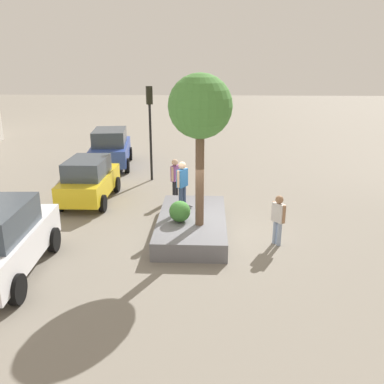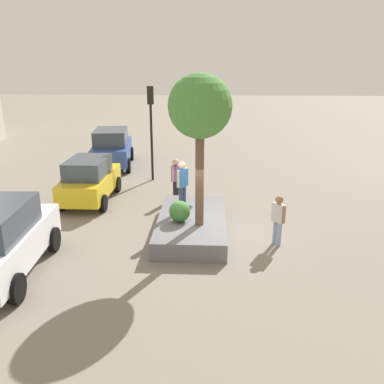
{
  "view_description": "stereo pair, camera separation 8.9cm",
  "coord_description": "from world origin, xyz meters",
  "px_view_note": "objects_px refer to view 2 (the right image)",
  "views": [
    {
      "loc": [
        -12.96,
        -0.28,
        5.78
      ],
      "look_at": [
        0.27,
        0.29,
        1.5
      ],
      "focal_mm": 38.04,
      "sensor_mm": 36.0,
      "label": 1
    },
    {
      "loc": [
        -12.95,
        -0.37,
        5.78
      ],
      "look_at": [
        0.27,
        0.29,
        1.5
      ],
      "focal_mm": 38.04,
      "sensor_mm": 36.0,
      "label": 2
    }
  ],
  "objects_px": {
    "skateboard": "(183,209)",
    "skateboarder": "(182,182)",
    "passerby_with_bag": "(278,217)",
    "traffic_light_corner": "(151,117)",
    "sedan_parked": "(112,148)",
    "pedestrian_crossing": "(176,176)",
    "taxi_cab": "(90,179)",
    "planter_ledge": "(192,224)",
    "plaza_tree": "(200,109)"
  },
  "relations": [
    {
      "from": "plaza_tree",
      "to": "skateboard",
      "type": "bearing_deg",
      "value": 26.39
    },
    {
      "from": "planter_ledge",
      "to": "skateboarder",
      "type": "xyz_separation_m",
      "value": [
        0.63,
        0.38,
        1.37
      ]
    },
    {
      "from": "planter_ledge",
      "to": "traffic_light_corner",
      "type": "distance_m",
      "value": 7.54
    },
    {
      "from": "traffic_light_corner",
      "to": "skateboard",
      "type": "bearing_deg",
      "value": -161.75
    },
    {
      "from": "taxi_cab",
      "to": "passerby_with_bag",
      "type": "xyz_separation_m",
      "value": [
        -4.02,
        -7.35,
        0.01
      ]
    },
    {
      "from": "skateboard",
      "to": "pedestrian_crossing",
      "type": "height_order",
      "value": "pedestrian_crossing"
    },
    {
      "from": "sedan_parked",
      "to": "pedestrian_crossing",
      "type": "distance_m",
      "value": 6.94
    },
    {
      "from": "planter_ledge",
      "to": "plaza_tree",
      "type": "relative_size",
      "value": 0.95
    },
    {
      "from": "sedan_parked",
      "to": "pedestrian_crossing",
      "type": "height_order",
      "value": "sedan_parked"
    },
    {
      "from": "plaza_tree",
      "to": "skateboard",
      "type": "distance_m",
      "value": 4.02
    },
    {
      "from": "planter_ledge",
      "to": "skateboard",
      "type": "xyz_separation_m",
      "value": [
        0.63,
        0.38,
        0.36
      ]
    },
    {
      "from": "skateboarder",
      "to": "taxi_cab",
      "type": "bearing_deg",
      "value": 58.62
    },
    {
      "from": "plaza_tree",
      "to": "skateboarder",
      "type": "bearing_deg",
      "value": 26.39
    },
    {
      "from": "plaza_tree",
      "to": "sedan_parked",
      "type": "height_order",
      "value": "plaza_tree"
    },
    {
      "from": "planter_ledge",
      "to": "traffic_light_corner",
      "type": "xyz_separation_m",
      "value": [
        6.57,
        2.34,
        2.85
      ]
    },
    {
      "from": "planter_ledge",
      "to": "passerby_with_bag",
      "type": "bearing_deg",
      "value": -106.89
    },
    {
      "from": "plaza_tree",
      "to": "skateboard",
      "type": "height_order",
      "value": "plaza_tree"
    },
    {
      "from": "sedan_parked",
      "to": "traffic_light_corner",
      "type": "height_order",
      "value": "traffic_light_corner"
    },
    {
      "from": "planter_ledge",
      "to": "traffic_light_corner",
      "type": "relative_size",
      "value": 1.0
    },
    {
      "from": "passerby_with_bag",
      "to": "skateboard",
      "type": "bearing_deg",
      "value": 65.11
    },
    {
      "from": "planter_ledge",
      "to": "skateboarder",
      "type": "relative_size",
      "value": 2.67
    },
    {
      "from": "traffic_light_corner",
      "to": "plaza_tree",
      "type": "bearing_deg",
      "value": -160.2
    },
    {
      "from": "skateboarder",
      "to": "passerby_with_bag",
      "type": "relative_size",
      "value": 1.03
    },
    {
      "from": "planter_ledge",
      "to": "pedestrian_crossing",
      "type": "xyz_separation_m",
      "value": [
        3.58,
        0.89,
        0.74
      ]
    },
    {
      "from": "planter_ledge",
      "to": "sedan_parked",
      "type": "distance_m",
      "value": 10.48
    },
    {
      "from": "taxi_cab",
      "to": "traffic_light_corner",
      "type": "xyz_separation_m",
      "value": [
        3.41,
        -2.19,
        2.19
      ]
    },
    {
      "from": "skateboard",
      "to": "taxi_cab",
      "type": "distance_m",
      "value": 4.87
    },
    {
      "from": "planter_ledge",
      "to": "passerby_with_bag",
      "type": "height_order",
      "value": "passerby_with_bag"
    },
    {
      "from": "plaza_tree",
      "to": "passerby_with_bag",
      "type": "distance_m",
      "value": 4.27
    },
    {
      "from": "skateboarder",
      "to": "traffic_light_corner",
      "type": "height_order",
      "value": "traffic_light_corner"
    },
    {
      "from": "taxi_cab",
      "to": "pedestrian_crossing",
      "type": "bearing_deg",
      "value": -83.34
    },
    {
      "from": "skateboard",
      "to": "taxi_cab",
      "type": "xyz_separation_m",
      "value": [
        2.53,
        4.15,
        0.31
      ]
    },
    {
      "from": "taxi_cab",
      "to": "traffic_light_corner",
      "type": "relative_size",
      "value": 0.88
    },
    {
      "from": "skateboard",
      "to": "traffic_light_corner",
      "type": "height_order",
      "value": "traffic_light_corner"
    },
    {
      "from": "skateboarder",
      "to": "pedestrian_crossing",
      "type": "distance_m",
      "value": 3.06
    },
    {
      "from": "taxi_cab",
      "to": "sedan_parked",
      "type": "distance_m",
      "value": 6.03
    },
    {
      "from": "sedan_parked",
      "to": "passerby_with_bag",
      "type": "height_order",
      "value": "sedan_parked"
    },
    {
      "from": "skateboard",
      "to": "pedestrian_crossing",
      "type": "distance_m",
      "value": 3.02
    },
    {
      "from": "skateboarder",
      "to": "passerby_with_bag",
      "type": "height_order",
      "value": "skateboarder"
    },
    {
      "from": "skateboard",
      "to": "skateboarder",
      "type": "xyz_separation_m",
      "value": [
        0.0,
        0.0,
        1.02
      ]
    },
    {
      "from": "sedan_parked",
      "to": "taxi_cab",
      "type": "bearing_deg",
      "value": -175.39
    },
    {
      "from": "skateboarder",
      "to": "sedan_parked",
      "type": "height_order",
      "value": "skateboarder"
    },
    {
      "from": "traffic_light_corner",
      "to": "pedestrian_crossing",
      "type": "bearing_deg",
      "value": -154.11
    },
    {
      "from": "sedan_parked",
      "to": "pedestrian_crossing",
      "type": "xyz_separation_m",
      "value": [
        -5.59,
        -4.12,
        -0.06
      ]
    },
    {
      "from": "planter_ledge",
      "to": "passerby_with_bag",
      "type": "distance_m",
      "value": 3.04
    },
    {
      "from": "skateboarder",
      "to": "sedan_parked",
      "type": "bearing_deg",
      "value": 28.46
    },
    {
      "from": "sedan_parked",
      "to": "pedestrian_crossing",
      "type": "bearing_deg",
      "value": -143.59
    },
    {
      "from": "pedestrian_crossing",
      "to": "taxi_cab",
      "type": "bearing_deg",
      "value": 96.66
    },
    {
      "from": "planter_ledge",
      "to": "plaza_tree",
      "type": "xyz_separation_m",
      "value": [
        -0.69,
        -0.28,
        4.1
      ]
    },
    {
      "from": "pedestrian_crossing",
      "to": "planter_ledge",
      "type": "bearing_deg",
      "value": -166.11
    }
  ]
}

